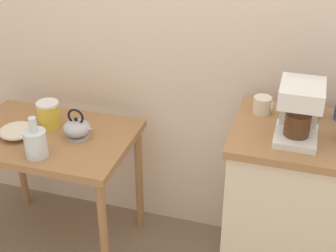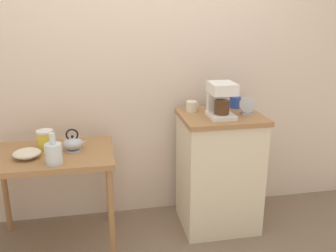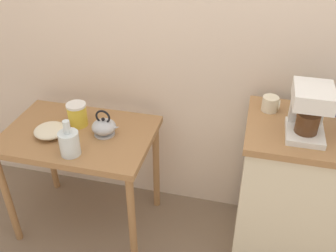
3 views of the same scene
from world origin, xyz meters
name	(u,v)px [view 2 (image 2 of 3)]	position (x,y,z in m)	size (l,w,h in m)	color
ground_plane	(150,229)	(0.00, 0.00, 0.00)	(8.00, 8.00, 0.00)	#7A6651
back_wall	(153,48)	(0.10, 0.39, 1.40)	(4.40, 0.10, 2.80)	beige
wooden_table	(51,165)	(-0.70, -0.05, 0.64)	(0.88, 0.60, 0.73)	#9E7044
kitchen_counter	(218,171)	(0.56, 0.01, 0.47)	(0.62, 0.54, 0.94)	beige
bowl_stoneware	(27,153)	(-0.84, -0.11, 0.77)	(0.19, 0.19, 0.06)	beige
teakettle	(73,144)	(-0.54, -0.03, 0.79)	(0.17, 0.14, 0.16)	#B2B5BA
glass_carafe_vase	(54,153)	(-0.65, -0.25, 0.81)	(0.11, 0.11, 0.21)	silver
canister_enamel	(45,140)	(-0.74, 0.03, 0.81)	(0.12, 0.12, 0.14)	gold
coffee_maker	(221,98)	(0.53, -0.05, 1.08)	(0.18, 0.22, 0.26)	white
mug_blue	(235,102)	(0.74, 0.17, 0.98)	(0.09, 0.09, 0.09)	#2D4CAD
mug_small_cream	(192,106)	(0.37, 0.13, 0.98)	(0.09, 0.09, 0.08)	beige
mug_dark_teal	(218,104)	(0.59, 0.17, 0.98)	(0.08, 0.08, 0.08)	teal
table_clock	(247,107)	(0.75, -0.03, 0.99)	(0.12, 0.06, 0.13)	#B2B5BA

